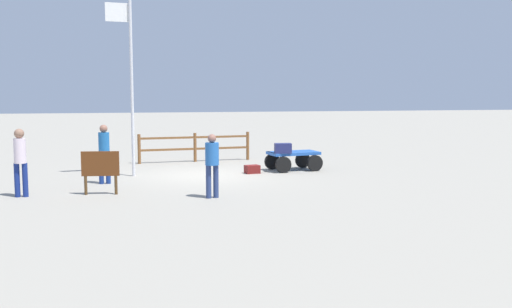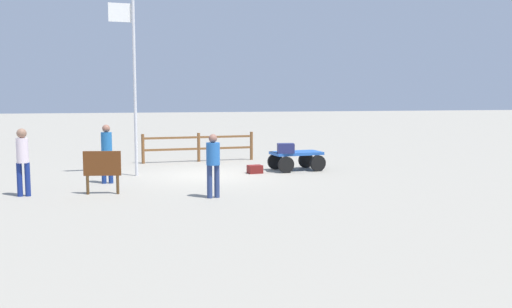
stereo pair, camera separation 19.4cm
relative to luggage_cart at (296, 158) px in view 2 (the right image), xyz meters
The scene contains 10 objects.
ground_plane 3.25m from the luggage_cart, ahead, with size 120.00×120.00×0.00m, color gray.
luggage_cart is the anchor object (origin of this frame).
suitcase_navy 0.74m from the luggage_cart, 40.67° to the left, with size 0.59×0.40×0.34m.
suitcase_dark 1.65m from the luggage_cart, 15.04° to the left, with size 0.53×0.43×0.28m.
worker_lead 5.86m from the luggage_cart, 52.42° to the left, with size 0.41×0.41×1.67m.
worker_trailing 6.59m from the luggage_cart, 14.18° to the left, with size 0.34×0.32×1.78m.
worker_supervisor 9.09m from the luggage_cart, 21.77° to the left, with size 0.34×0.31×1.80m.
flagpole 6.25m from the luggage_cart, ahead, with size 0.82×0.14×5.66m.
signboard 7.29m from the luggage_cart, 28.47° to the left, with size 1.00×0.20×1.17m.
wooden_fence 4.48m from the luggage_cart, 46.94° to the right, with size 4.46×0.50×1.14m.
Camera 2 is at (2.36, 18.73, 2.74)m, focal length 40.14 mm.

